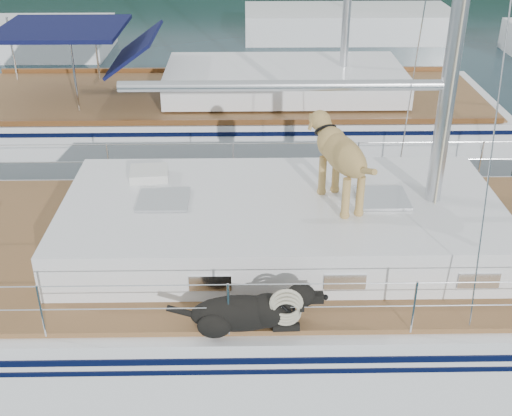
{
  "coord_description": "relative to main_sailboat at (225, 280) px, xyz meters",
  "views": [
    {
      "loc": [
        0.38,
        -6.75,
        5.31
      ],
      "look_at": [
        0.5,
        0.2,
        1.6
      ],
      "focal_mm": 45.0,
      "sensor_mm": 36.0,
      "label": 1
    }
  ],
  "objects": [
    {
      "name": "ground",
      "position": [
        -0.1,
        0.01,
        -0.68
      ],
      "size": [
        120.0,
        120.0,
        0.0
      ],
      "primitive_type": "plane",
      "color": "black",
      "rests_on": "ground"
    },
    {
      "name": "main_sailboat",
      "position": [
        0.0,
        0.0,
        0.0
      ],
      "size": [
        12.0,
        3.8,
        14.01
      ],
      "color": "white",
      "rests_on": "ground"
    },
    {
      "name": "neighbor_sailboat",
      "position": [
        -0.01,
        6.08,
        -0.05
      ],
      "size": [
        11.0,
        3.5,
        13.3
      ],
      "color": "white",
      "rests_on": "ground"
    },
    {
      "name": "bg_boat_center",
      "position": [
        3.9,
        16.01,
        -0.23
      ],
      "size": [
        7.2,
        3.0,
        11.65
      ],
      "color": "white",
      "rests_on": "ground"
    }
  ]
}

